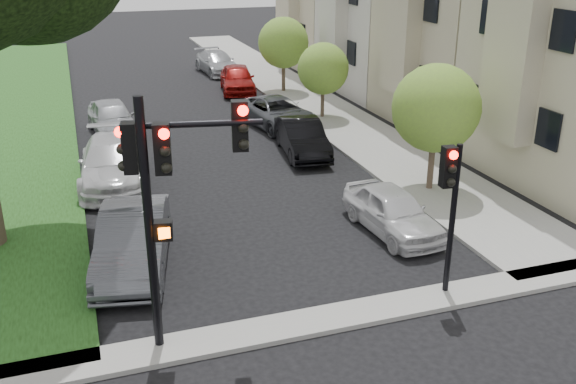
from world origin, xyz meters
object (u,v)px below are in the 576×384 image
object	(u,v)px
small_tree_b	(323,69)
small_tree_c	(283,43)
traffic_signal_secondary	(450,193)
car_parked_6	(112,162)
car_parked_1	(302,138)
car_parked_0	(392,211)
car_parked_3	(237,79)
car_parked_5	(133,240)
small_tree_a	(436,108)
car_parked_2	(277,113)
car_parked_4	(217,63)
car_parked_7	(112,118)
traffic_signal_main	(168,180)

from	to	relation	value
small_tree_b	small_tree_c	world-z (taller)	small_tree_c
traffic_signal_secondary	car_parked_6	xyz separation A→B (m)	(-6.83, 10.35, -1.87)
car_parked_1	car_parked_6	size ratio (longest dim) A/B	0.80
small_tree_c	car_parked_0	size ratio (longest dim) A/B	1.05
car_parked_3	car_parked_5	world-z (taller)	car_parked_5
small_tree_a	car_parked_3	bearing A→B (deg)	98.14
car_parked_1	car_parked_3	bearing A→B (deg)	95.07
car_parked_0	car_parked_2	bearing A→B (deg)	85.11
small_tree_b	traffic_signal_secondary	bearing A→B (deg)	-101.52
car_parked_6	car_parked_4	bearing A→B (deg)	72.00
car_parked_4	car_parked_7	distance (m)	13.87
car_parked_0	traffic_signal_main	bearing A→B (deg)	-156.20
car_parked_2	car_parked_3	world-z (taller)	car_parked_3
car_parked_5	small_tree_c	bearing A→B (deg)	72.34
small_tree_c	car_parked_3	bearing A→B (deg)	158.49
small_tree_c	car_parked_6	distance (m)	15.44
car_parked_5	car_parked_6	bearing A→B (deg)	101.61
traffic_signal_secondary	car_parked_7	world-z (taller)	traffic_signal_secondary
car_parked_2	car_parked_4	size ratio (longest dim) A/B	1.02
traffic_signal_main	car_parked_0	distance (m)	8.30
car_parked_4	car_parked_7	world-z (taller)	car_parked_7
traffic_signal_secondary	car_parked_7	xyz separation A→B (m)	(-6.37, 16.59, -1.91)
small_tree_c	car_parked_5	world-z (taller)	small_tree_c
small_tree_a	car_parked_1	size ratio (longest dim) A/B	1.01
small_tree_b	traffic_signal_main	size ratio (longest dim) A/B	0.66
car_parked_0	car_parked_6	bearing A→B (deg)	133.84
traffic_signal_main	car_parked_4	xyz separation A→B (m)	(7.31, 28.30, -3.04)
small_tree_b	car_parked_1	bearing A→B (deg)	-119.89
small_tree_c	car_parked_6	xyz separation A→B (m)	(-10.10, -11.52, -1.96)
car_parked_5	car_parked_7	world-z (taller)	car_parked_5
small_tree_a	car_parked_4	distance (m)	22.44
small_tree_a	car_parked_6	world-z (taller)	small_tree_a
traffic_signal_main	car_parked_6	distance (m)	10.74
car_parked_4	car_parked_5	xyz separation A→B (m)	(-7.82, -24.54, 0.09)
traffic_signal_secondary	car_parked_0	distance (m)	4.14
small_tree_a	car_parked_6	xyz separation A→B (m)	(-10.10, 4.23, -2.11)
car_parked_5	car_parked_3	bearing A→B (deg)	79.46
small_tree_b	traffic_signal_main	distance (m)	18.68
small_tree_c	traffic_signal_main	bearing A→B (deg)	-113.68
car_parked_1	car_parked_6	xyz separation A→B (m)	(-7.33, -0.86, 0.07)
small_tree_a	small_tree_b	size ratio (longest dim) A/B	1.21
small_tree_b	car_parked_0	world-z (taller)	small_tree_b
car_parked_2	car_parked_3	xyz separation A→B (m)	(0.09, 7.52, 0.08)
car_parked_4	car_parked_7	bearing A→B (deg)	-127.01
car_parked_2	car_parked_7	bearing A→B (deg)	159.24
car_parked_0	car_parked_7	distance (m)	14.71
traffic_signal_secondary	car_parked_4	size ratio (longest dim) A/B	0.80
small_tree_b	car_parked_5	world-z (taller)	small_tree_b
small_tree_a	small_tree_c	bearing A→B (deg)	90.00
car_parked_0	car_parked_3	distance (m)	19.22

